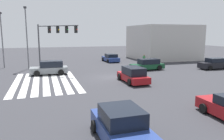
{
  "coord_description": "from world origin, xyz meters",
  "views": [
    {
      "loc": [
        22.95,
        -7.29,
        4.87
      ],
      "look_at": [
        0.0,
        0.0,
        0.87
      ],
      "focal_mm": 35.0,
      "sensor_mm": 36.0,
      "label": 1
    }
  ],
  "objects_px": {
    "car_6": "(148,65)",
    "street_light_pole_b": "(27,33)",
    "car_0": "(214,64)",
    "fire_hydrant": "(45,66)",
    "pedestrian": "(144,59)",
    "car_5": "(123,128)",
    "car_3": "(133,75)",
    "traffic_signal_mast": "(53,36)",
    "car_2": "(111,58)",
    "street_light_pole_a": "(2,35)",
    "car_4": "(50,68)"
  },
  "relations": [
    {
      "from": "car_6",
      "to": "street_light_pole_b",
      "type": "distance_m",
      "value": 17.14
    },
    {
      "from": "car_0",
      "to": "fire_hydrant",
      "type": "bearing_deg",
      "value": -17.93
    },
    {
      "from": "fire_hydrant",
      "to": "pedestrian",
      "type": "bearing_deg",
      "value": 88.0
    },
    {
      "from": "car_5",
      "to": "car_6",
      "type": "distance_m",
      "value": 20.67
    },
    {
      "from": "pedestrian",
      "to": "car_0",
      "type": "bearing_deg",
      "value": 92.89
    },
    {
      "from": "car_3",
      "to": "traffic_signal_mast",
      "type": "bearing_deg",
      "value": 38.66
    },
    {
      "from": "car_3",
      "to": "car_5",
      "type": "height_order",
      "value": "car_5"
    },
    {
      "from": "traffic_signal_mast",
      "to": "fire_hydrant",
      "type": "relative_size",
      "value": 7.09
    },
    {
      "from": "car_2",
      "to": "car_5",
      "type": "relative_size",
      "value": 0.91
    },
    {
      "from": "car_3",
      "to": "car_2",
      "type": "bearing_deg",
      "value": -10.22
    },
    {
      "from": "traffic_signal_mast",
      "to": "fire_hydrant",
      "type": "distance_m",
      "value": 5.16
    },
    {
      "from": "street_light_pole_a",
      "to": "car_2",
      "type": "bearing_deg",
      "value": 97.18
    },
    {
      "from": "pedestrian",
      "to": "street_light_pole_b",
      "type": "height_order",
      "value": "street_light_pole_b"
    },
    {
      "from": "car_5",
      "to": "street_light_pole_b",
      "type": "bearing_deg",
      "value": -167.35
    },
    {
      "from": "car_5",
      "to": "street_light_pole_a",
      "type": "distance_m",
      "value": 27.54
    },
    {
      "from": "traffic_signal_mast",
      "to": "car_5",
      "type": "xyz_separation_m",
      "value": [
        20.3,
        1.91,
        -3.93
      ]
    },
    {
      "from": "street_light_pole_b",
      "to": "fire_hydrant",
      "type": "height_order",
      "value": "street_light_pole_b"
    },
    {
      "from": "traffic_signal_mast",
      "to": "street_light_pole_a",
      "type": "xyz_separation_m",
      "value": [
        -5.54,
        -6.74,
        0.06
      ]
    },
    {
      "from": "traffic_signal_mast",
      "to": "car_3",
      "type": "distance_m",
      "value": 12.12
    },
    {
      "from": "traffic_signal_mast",
      "to": "car_2",
      "type": "xyz_separation_m",
      "value": [
        -7.65,
        10.04,
        -3.99
      ]
    },
    {
      "from": "car_0",
      "to": "car_4",
      "type": "height_order",
      "value": "car_4"
    },
    {
      "from": "car_6",
      "to": "fire_hydrant",
      "type": "height_order",
      "value": "car_6"
    },
    {
      "from": "car_2",
      "to": "car_4",
      "type": "xyz_separation_m",
      "value": [
        9.39,
        -10.66,
        0.13
      ]
    },
    {
      "from": "car_4",
      "to": "car_6",
      "type": "relative_size",
      "value": 0.94
    },
    {
      "from": "traffic_signal_mast",
      "to": "street_light_pole_b",
      "type": "relative_size",
      "value": 0.72
    },
    {
      "from": "traffic_signal_mast",
      "to": "car_5",
      "type": "height_order",
      "value": "traffic_signal_mast"
    },
    {
      "from": "street_light_pole_a",
      "to": "car_3",
      "type": "bearing_deg",
      "value": 44.23
    },
    {
      "from": "car_3",
      "to": "street_light_pole_b",
      "type": "relative_size",
      "value": 0.53
    },
    {
      "from": "car_3",
      "to": "street_light_pole_a",
      "type": "distance_m",
      "value": 20.49
    },
    {
      "from": "car_2",
      "to": "street_light_pole_b",
      "type": "height_order",
      "value": "street_light_pole_b"
    },
    {
      "from": "street_light_pole_b",
      "to": "car_2",
      "type": "bearing_deg",
      "value": 107.29
    },
    {
      "from": "street_light_pole_a",
      "to": "street_light_pole_b",
      "type": "height_order",
      "value": "street_light_pole_b"
    },
    {
      "from": "car_0",
      "to": "fire_hydrant",
      "type": "distance_m",
      "value": 23.69
    },
    {
      "from": "car_0",
      "to": "street_light_pole_a",
      "type": "bearing_deg",
      "value": -19.72
    },
    {
      "from": "street_light_pole_a",
      "to": "fire_hydrant",
      "type": "relative_size",
      "value": 9.11
    },
    {
      "from": "car_2",
      "to": "car_6",
      "type": "distance_m",
      "value": 10.26
    },
    {
      "from": "car_3",
      "to": "car_0",
      "type": "bearing_deg",
      "value": -73.37
    },
    {
      "from": "car_0",
      "to": "car_5",
      "type": "xyz_separation_m",
      "value": [
        15.89,
        -19.59,
        -0.03
      ]
    },
    {
      "from": "car_5",
      "to": "street_light_pole_a",
      "type": "xyz_separation_m",
      "value": [
        -25.84,
        -8.65,
        4.0
      ]
    },
    {
      "from": "car_3",
      "to": "street_light_pole_a",
      "type": "relative_size",
      "value": 0.57
    },
    {
      "from": "car_2",
      "to": "pedestrian",
      "type": "height_order",
      "value": "pedestrian"
    },
    {
      "from": "car_4",
      "to": "street_light_pole_a",
      "type": "bearing_deg",
      "value": -48.59
    },
    {
      "from": "car_0",
      "to": "car_6",
      "type": "distance_m",
      "value": 9.53
    },
    {
      "from": "car_2",
      "to": "car_6",
      "type": "height_order",
      "value": "car_6"
    },
    {
      "from": "fire_hydrant",
      "to": "street_light_pole_a",
      "type": "bearing_deg",
      "value": -116.15
    },
    {
      "from": "car_0",
      "to": "pedestrian",
      "type": "height_order",
      "value": "pedestrian"
    },
    {
      "from": "car_0",
      "to": "car_6",
      "type": "bearing_deg",
      "value": -12.69
    },
    {
      "from": "car_5",
      "to": "pedestrian",
      "type": "xyz_separation_m",
      "value": [
        -22.54,
        11.98,
        0.2
      ]
    },
    {
      "from": "car_3",
      "to": "car_6",
      "type": "distance_m",
      "value": 8.14
    },
    {
      "from": "car_6",
      "to": "street_light_pole_a",
      "type": "distance_m",
      "value": 20.91
    }
  ]
}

